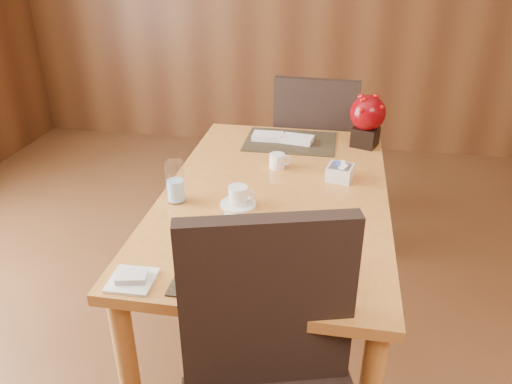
% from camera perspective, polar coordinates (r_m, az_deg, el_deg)
% --- Properties ---
extents(dining_table, '(0.90, 1.50, 0.75)m').
position_cam_1_polar(dining_table, '(2.08, 2.18, -2.26)').
color(dining_table, '#CC8238').
rests_on(dining_table, ground).
extents(placemat_near, '(0.45, 0.33, 0.01)m').
position_cam_1_polar(placemat_near, '(1.57, -0.56, -8.89)').
color(placemat_near, black).
rests_on(placemat_near, dining_table).
extents(placemat_far, '(0.45, 0.33, 0.01)m').
position_cam_1_polar(placemat_far, '(2.53, 3.94, 5.79)').
color(placemat_far, black).
rests_on(placemat_far, dining_table).
extents(soup_setting, '(0.34, 0.34, 0.12)m').
position_cam_1_polar(soup_setting, '(1.52, -0.81, -7.51)').
color(soup_setting, white).
rests_on(soup_setting, dining_table).
extents(coffee_cup, '(0.14, 0.14, 0.08)m').
position_cam_1_polar(coffee_cup, '(1.92, -2.06, -0.60)').
color(coffee_cup, white).
rests_on(coffee_cup, dining_table).
extents(water_glass, '(0.10, 0.10, 0.17)m').
position_cam_1_polar(water_glass, '(1.94, -9.21, 1.15)').
color(water_glass, silver).
rests_on(water_glass, dining_table).
extents(creamer_jug, '(0.10, 0.10, 0.07)m').
position_cam_1_polar(creamer_jug, '(2.23, 2.42, 3.57)').
color(creamer_jug, white).
rests_on(creamer_jug, dining_table).
extents(sugar_caddy, '(0.12, 0.12, 0.06)m').
position_cam_1_polar(sugar_caddy, '(2.15, 9.57, 2.20)').
color(sugar_caddy, white).
rests_on(sugar_caddy, dining_table).
extents(berry_decor, '(0.17, 0.17, 0.25)m').
position_cam_1_polar(berry_decor, '(2.49, 12.60, 8.28)').
color(berry_decor, black).
rests_on(berry_decor, dining_table).
extents(napkins_far, '(0.31, 0.14, 0.03)m').
position_cam_1_polar(napkins_far, '(2.53, 3.28, 6.19)').
color(napkins_far, silver).
rests_on(napkins_far, dining_table).
extents(bread_plate, '(0.14, 0.14, 0.01)m').
position_cam_1_polar(bread_plate, '(1.57, -13.98, -9.75)').
color(bread_plate, white).
rests_on(bread_plate, dining_table).
extents(far_chair, '(0.50, 0.51, 1.01)m').
position_cam_1_polar(far_chair, '(2.93, 6.85, 4.88)').
color(far_chair, black).
rests_on(far_chair, ground).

